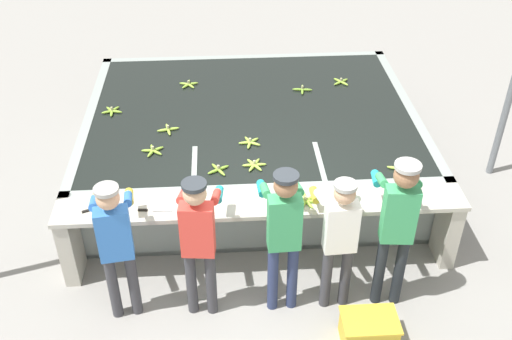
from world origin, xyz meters
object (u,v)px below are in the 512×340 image
(worker_1, at_px, (198,235))
(banana_bunch_floating_0, at_px, (254,165))
(worker_0, at_px, (115,239))
(banana_bunch_floating_8, at_px, (168,129))
(worker_3, at_px, (339,233))
(knife_0, at_px, (94,209))
(banana_bunch_floating_9, at_px, (218,170))
(banana_bunch_floating_7, at_px, (250,142))
(banana_bunch_floating_6, at_px, (302,89))
(knife_1, at_px, (150,210))
(crate, at_px, (369,330))
(worker_4, at_px, (398,220))
(banana_bunch_floating_2, at_px, (341,82))
(worker_2, at_px, (284,229))
(banana_bunch_ledge_0, at_px, (306,201))
(banana_bunch_floating_4, at_px, (112,111))
(banana_bunch_floating_1, at_px, (189,84))
(banana_bunch_floating_5, at_px, (153,151))
(banana_bunch_floating_3, at_px, (399,169))

(worker_1, relative_size, banana_bunch_floating_0, 5.88)
(worker_0, height_order, banana_bunch_floating_0, worker_0)
(banana_bunch_floating_8, bearing_deg, worker_3, -49.83)
(knife_0, bearing_deg, banana_bunch_floating_9, 25.31)
(worker_0, distance_m, banana_bunch_floating_7, 2.23)
(banana_bunch_floating_6, distance_m, knife_1, 3.18)
(knife_1, xyz_separation_m, crate, (2.14, -1.08, -0.74))
(worker_4, bearing_deg, worker_0, 179.86)
(banana_bunch_floating_0, height_order, banana_bunch_floating_7, same)
(worker_0, height_order, worker_1, worker_1)
(worker_0, distance_m, crate, 2.61)
(banana_bunch_floating_8, height_order, knife_0, banana_bunch_floating_8)
(banana_bunch_floating_0, distance_m, banana_bunch_floating_2, 2.42)
(banana_bunch_floating_2, bearing_deg, worker_2, -109.57)
(banana_bunch_floating_0, height_order, banana_bunch_floating_6, same)
(worker_4, bearing_deg, banana_bunch_floating_6, 99.69)
(banana_bunch_floating_6, bearing_deg, banana_bunch_ledge_0, -96.54)
(banana_bunch_floating_0, height_order, banana_bunch_floating_4, same)
(banana_bunch_floating_0, distance_m, banana_bunch_floating_1, 2.21)
(banana_bunch_floating_4, distance_m, knife_1, 2.20)
(worker_0, xyz_separation_m, banana_bunch_floating_8, (0.38, 2.11, -0.07))
(banana_bunch_floating_4, xyz_separation_m, banana_bunch_floating_5, (0.61, -0.99, 0.00))
(banana_bunch_floating_4, xyz_separation_m, banana_bunch_floating_8, (0.76, -0.51, 0.00))
(banana_bunch_floating_1, height_order, banana_bunch_floating_4, same)
(banana_bunch_floating_4, height_order, crate, banana_bunch_floating_4)
(worker_1, bearing_deg, banana_bunch_floating_5, 108.83)
(worker_3, bearing_deg, banana_bunch_floating_0, 120.80)
(knife_0, distance_m, crate, 3.04)
(banana_bunch_floating_7, relative_size, knife_0, 0.83)
(worker_4, distance_m, knife_0, 3.08)
(banana_bunch_floating_4, bearing_deg, worker_2, -52.86)
(banana_bunch_floating_2, relative_size, banana_bunch_floating_7, 0.89)
(banana_bunch_floating_1, height_order, banana_bunch_ledge_0, banana_bunch_ledge_0)
(banana_bunch_floating_4, height_order, banana_bunch_floating_5, same)
(banana_bunch_floating_0, distance_m, banana_bunch_floating_6, 1.96)
(banana_bunch_floating_3, bearing_deg, banana_bunch_floating_9, 176.75)
(worker_1, relative_size, banana_bunch_ledge_0, 5.88)
(worker_0, xyz_separation_m, banana_bunch_floating_9, (0.99, 1.19, -0.07))
(banana_bunch_floating_1, distance_m, knife_0, 2.89)
(worker_2, bearing_deg, worker_4, 0.10)
(banana_bunch_floating_3, xyz_separation_m, crate, (-0.63, -1.64, -0.75))
(banana_bunch_floating_6, bearing_deg, knife_0, -135.21)
(worker_2, relative_size, banana_bunch_ledge_0, 6.05)
(banana_bunch_floating_7, bearing_deg, banana_bunch_floating_8, 160.06)
(worker_2, xyz_separation_m, worker_3, (0.55, 0.01, -0.09))
(banana_bunch_floating_1, relative_size, knife_1, 0.79)
(banana_bunch_floating_9, bearing_deg, banana_bunch_floating_7, 54.55)
(banana_bunch_floating_5, height_order, knife_1, banana_bunch_floating_5)
(worker_1, distance_m, banana_bunch_floating_9, 1.23)
(worker_0, relative_size, banana_bunch_floating_9, 6.27)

